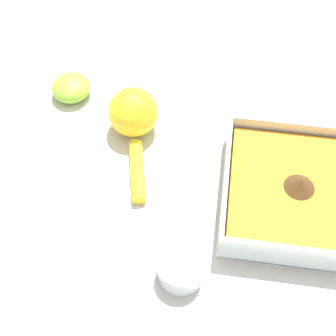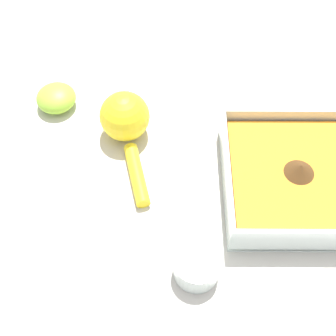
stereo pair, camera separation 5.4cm
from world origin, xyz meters
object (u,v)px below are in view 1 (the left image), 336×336
object	(u,v)px
square_dish	(296,194)
spice_bowl	(181,269)
lemon_squeezer	(133,117)
lemon_half	(71,88)

from	to	relation	value
square_dish	spice_bowl	size ratio (longest dim) A/B	3.43
square_dish	spice_bowl	bearing A→B (deg)	-47.96
lemon_squeezer	lemon_half	distance (m)	0.14
spice_bowl	lemon_squeezer	xyz separation A→B (m)	(-0.24, -0.11, 0.02)
square_dish	lemon_squeezer	distance (m)	0.28
square_dish	lemon_half	bearing A→B (deg)	-113.53
lemon_squeezer	lemon_half	size ratio (longest dim) A/B	2.79
spice_bowl	lemon_half	xyz separation A→B (m)	(-0.30, -0.23, 0.00)
lemon_squeezer	lemon_half	bearing A→B (deg)	48.20
square_dish	spice_bowl	world-z (taller)	square_dish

